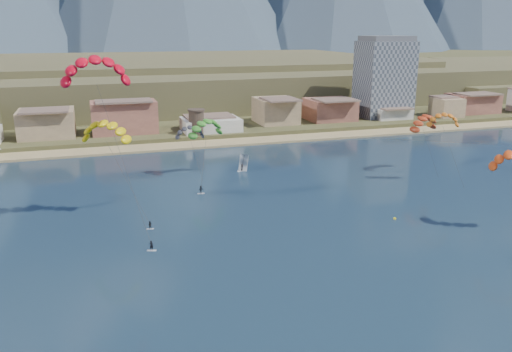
# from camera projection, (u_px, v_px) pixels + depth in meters

# --- Properties ---
(ground) EXTENTS (2400.00, 2400.00, 0.00)m
(ground) POSITION_uv_depth(u_px,v_px,m) (327.00, 307.00, 70.55)
(ground) COLOR black
(ground) RESTS_ON ground
(beach) EXTENTS (2200.00, 12.00, 0.90)m
(beach) POSITION_uv_depth(u_px,v_px,m) (187.00, 145.00, 167.54)
(beach) COLOR tan
(beach) RESTS_ON ground
(land) EXTENTS (2200.00, 900.00, 4.00)m
(land) POSITION_uv_depth(u_px,v_px,m) (114.00, 62.00, 583.32)
(land) COLOR brown
(land) RESTS_ON ground
(foothills) EXTENTS (940.00, 210.00, 18.00)m
(foothills) POSITION_uv_depth(u_px,v_px,m) (185.00, 80.00, 287.46)
(foothills) COLOR brown
(foothills) RESTS_ON ground
(town) EXTENTS (400.00, 24.00, 12.00)m
(town) POSITION_uv_depth(u_px,v_px,m) (56.00, 120.00, 168.36)
(town) COLOR silver
(town) RESTS_ON ground
(apartment_tower) EXTENTS (20.00, 16.00, 32.00)m
(apartment_tower) POSITION_uv_depth(u_px,v_px,m) (384.00, 77.00, 207.70)
(apartment_tower) COLOR gray
(apartment_tower) RESTS_ON ground
(watchtower) EXTENTS (5.82, 5.82, 8.60)m
(watchtower) POSITION_uv_depth(u_px,v_px,m) (197.00, 122.00, 174.64)
(watchtower) COLOR #47382D
(watchtower) RESTS_ON ground
(kitesurfer_red) EXTENTS (13.90, 18.46, 34.76)m
(kitesurfer_red) POSITION_uv_depth(u_px,v_px,m) (95.00, 66.00, 91.97)
(kitesurfer_red) COLOR silver
(kitesurfer_red) RESTS_ON ground
(kitesurfer_yellow) EXTENTS (12.76, 15.01, 21.89)m
(kitesurfer_yellow) POSITION_uv_depth(u_px,v_px,m) (105.00, 128.00, 100.77)
(kitesurfer_yellow) COLOR silver
(kitesurfer_yellow) RESTS_ON ground
(kitesurfer_green) EXTENTS (11.14, 19.16, 18.94)m
(kitesurfer_green) POSITION_uv_depth(u_px,v_px,m) (206.00, 126.00, 130.16)
(kitesurfer_green) COLOR silver
(kitesurfer_green) RESTS_ON ground
(distant_kite_dark) EXTENTS (7.99, 5.67, 14.92)m
(distant_kite_dark) POSITION_uv_depth(u_px,v_px,m) (190.00, 130.00, 131.27)
(distant_kite_dark) COLOR #262626
(distant_kite_dark) RESTS_ON ground
(distant_kite_orange) EXTENTS (8.61, 6.89, 18.88)m
(distant_kite_orange) POSITION_uv_depth(u_px,v_px,m) (444.00, 117.00, 123.93)
(distant_kite_orange) COLOR #262626
(distant_kite_orange) RESTS_ON ground
(distant_kite_red) EXTENTS (10.53, 7.63, 17.18)m
(distant_kite_red) POSITION_uv_depth(u_px,v_px,m) (424.00, 120.00, 134.35)
(distant_kite_red) COLOR #262626
(distant_kite_red) RESTS_ON ground
(windsurfer) EXTENTS (2.54, 2.76, 4.46)m
(windsurfer) POSITION_uv_depth(u_px,v_px,m) (243.00, 166.00, 137.58)
(windsurfer) COLOR silver
(windsurfer) RESTS_ON ground
(buoy) EXTENTS (0.63, 0.63, 0.63)m
(buoy) POSITION_uv_depth(u_px,v_px,m) (395.00, 219.00, 103.17)
(buoy) COLOR yellow
(buoy) RESTS_ON ground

